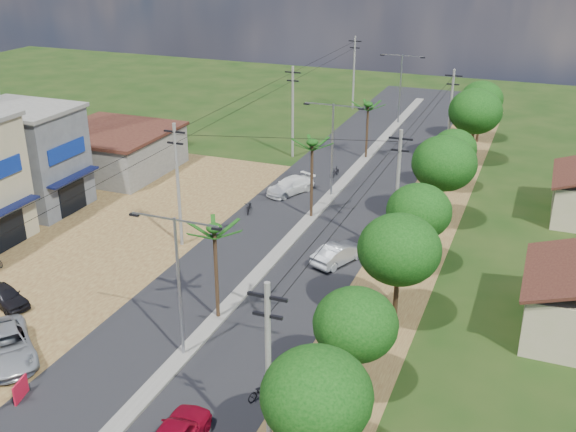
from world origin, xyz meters
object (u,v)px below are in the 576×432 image
(car_white_far, at_px, (290,186))
(moto_rider_east, at_px, (261,390))
(car_parked_dark, at_px, (6,296))
(car_silver_mid, at_px, (338,254))
(roadside_sign, at_px, (21,390))
(car_parked_silver, at_px, (7,347))

(car_white_far, height_order, moto_rider_east, car_white_far)
(car_parked_dark, distance_m, moto_rider_east, 17.90)
(car_silver_mid, height_order, car_parked_dark, car_silver_mid)
(car_parked_dark, xyz_separation_m, roadside_sign, (7.04, -6.66, -0.10))
(car_white_far, bearing_deg, car_parked_silver, -75.15)
(car_silver_mid, bearing_deg, car_parked_silver, 75.40)
(car_parked_dark, bearing_deg, roadside_sign, -114.19)
(car_parked_dark, bearing_deg, car_silver_mid, -33.82)
(car_parked_silver, distance_m, roadside_sign, 3.81)
(car_white_far, distance_m, moto_rider_east, 27.49)
(roadside_sign, bearing_deg, car_parked_silver, 128.19)
(car_parked_silver, bearing_deg, roadside_sign, -88.89)
(car_parked_dark, bearing_deg, car_white_far, -1.67)
(car_parked_dark, relative_size, moto_rider_east, 2.17)
(car_silver_mid, height_order, car_parked_silver, car_parked_silver)
(car_parked_dark, height_order, roadside_sign, car_parked_dark)
(car_parked_silver, xyz_separation_m, car_parked_dark, (-4.07, 4.30, -0.15))
(car_white_far, distance_m, car_parked_dark, 25.42)
(moto_rider_east, height_order, roadside_sign, roadside_sign)
(car_parked_silver, relative_size, roadside_sign, 4.45)
(moto_rider_east, bearing_deg, car_parked_silver, 30.74)
(car_white_far, height_order, car_parked_dark, car_white_far)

